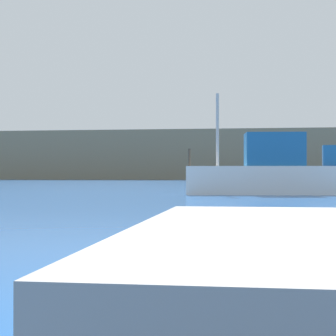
{
  "coord_description": "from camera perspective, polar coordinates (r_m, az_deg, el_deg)",
  "views": [
    {
      "loc": [
        -0.71,
        -2.92,
        0.83
      ],
      "look_at": [
        -3.44,
        16.91,
        1.02
      ],
      "focal_mm": 61.55,
      "sensor_mm": 36.0,
      "label": 1
    }
  ],
  "objects": [
    {
      "name": "hillside_backdrop",
      "position": [
        82.48,
        8.34,
        1.19
      ],
      "size": [
        140.0,
        15.61,
        6.66
      ],
      "primitive_type": "cube",
      "color": "#7F755B",
      "rests_on": "ground"
    },
    {
      "name": "fishing_boat_white",
      "position": [
        22.97,
        9.79,
        -0.36
      ],
      "size": [
        6.29,
        2.16,
        4.0
      ],
      "rotation": [
        0.0,
        0.0,
        3.23
      ],
      "color": "white",
      "rests_on": "ground"
    },
    {
      "name": "fishing_boat_red",
      "position": [
        37.32,
        15.97,
        -0.48
      ],
      "size": [
        5.23,
        1.95,
        4.12
      ],
      "rotation": [
        0.0,
        0.0,
        -0.06
      ],
      "color": "red",
      "rests_on": "ground"
    }
  ]
}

